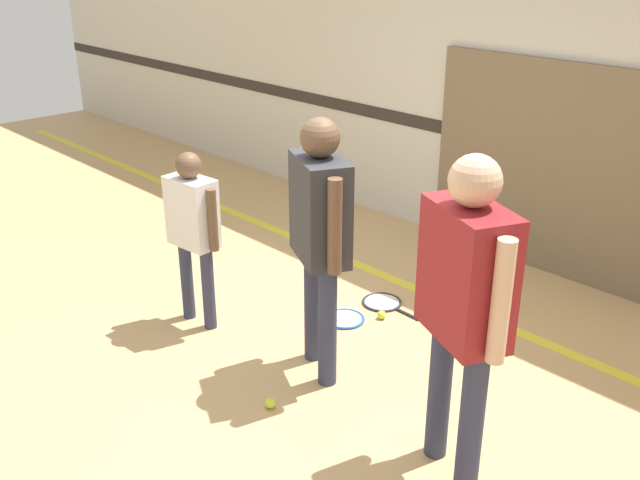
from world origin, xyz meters
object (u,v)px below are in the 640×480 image
person_instructor (320,222)px  tennis_ball_near_instructor (270,403)px  person_student_left (193,221)px  person_student_right (465,290)px  racket_second_spare (343,318)px  tennis_ball_by_spare_racket (382,315)px  racket_spare_on_floor (384,303)px

person_instructor → tennis_ball_near_instructor: bearing=-53.1°
person_student_left → person_student_right: (2.26, 0.02, 0.28)m
person_instructor → racket_second_spare: bearing=148.0°
tennis_ball_by_spare_racket → tennis_ball_near_instructor: bearing=-78.9°
person_student_right → tennis_ball_by_spare_racket: size_ratio=26.66×
person_instructor → person_student_right: bearing=17.9°
racket_spare_on_floor → tennis_ball_by_spare_racket: size_ratio=8.19×
person_instructor → racket_second_spare: 1.24m
person_instructor → person_student_left: (-1.07, -0.21, -0.24)m
person_instructor → racket_spare_on_floor: 1.46m
racket_spare_on_floor → racket_second_spare: 0.40m
person_student_left → racket_second_spare: (0.71, 0.79, -0.80)m
person_student_left → person_student_right: size_ratio=0.74×
person_student_right → racket_spare_on_floor: 2.18m
person_student_left → racket_spare_on_floor: 1.62m
person_instructor → tennis_ball_near_instructor: (0.09, -0.51, -1.01)m
racket_spare_on_floor → tennis_ball_by_spare_racket: tennis_ball_by_spare_racket is taller
person_student_left → racket_second_spare: size_ratio=2.50×
person_instructor → racket_spare_on_floor: (-0.31, 0.98, -1.04)m
person_student_left → person_instructor: bearing=5.3°
person_student_right → racket_spare_on_floor: size_ratio=3.25×
person_student_left → racket_spare_on_floor: size_ratio=2.41×
person_instructor → tennis_ball_by_spare_racket: 1.30m
racket_second_spare → tennis_ball_by_spare_racket: tennis_ball_by_spare_racket is taller
person_student_right → racket_spare_on_floor: (-1.49, 1.16, -1.08)m
racket_spare_on_floor → tennis_ball_near_instructor: 1.55m
person_student_left → tennis_ball_near_instructor: person_student_left is taller
person_instructor → person_student_right: size_ratio=0.96×
person_student_right → tennis_ball_near_instructor: 1.55m
person_student_right → tennis_ball_by_spare_racket: bearing=-11.8°
person_instructor → person_student_left: size_ratio=1.30×
person_student_left → racket_spare_on_floor: person_student_left is taller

